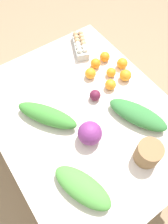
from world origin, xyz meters
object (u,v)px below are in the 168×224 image
(cabbage_purple, at_px, (90,133))
(orange_5, at_px, (105,57))
(orange_2, at_px, (111,72))
(orange_6, at_px, (110,85))
(greens_bunch_scallion, at_px, (138,115))
(orange_0, at_px, (96,63))
(beet_root, at_px, (95,95))
(egg_carton, at_px, (80,45))
(paper_bag, at_px, (148,153))
(greens_bunch_beet_tops, at_px, (47,115))
(orange_4, at_px, (125,75))
(greens_bunch_chard, at_px, (82,187))
(orange_1, at_px, (90,73))
(orange_3, at_px, (122,63))

(cabbage_purple, distance_m, orange_5, 0.65)
(orange_2, xyz_separation_m, orange_6, (0.09, -0.07, 0.00))
(orange_2, height_order, orange_5, orange_5)
(greens_bunch_scallion, xyz_separation_m, orange_0, (-0.49, 0.04, -0.01))
(beet_root, height_order, orange_2, beet_root)
(egg_carton, distance_m, paper_bag, 0.95)
(paper_bag, relative_size, beet_root, 1.91)
(greens_bunch_beet_tops, bearing_deg, orange_0, 110.01)
(paper_bag, distance_m, orange_2, 0.63)
(orange_0, distance_m, orange_4, 0.23)
(greens_bunch_scallion, xyz_separation_m, orange_2, (-0.37, 0.09, -0.01))
(cabbage_purple, bearing_deg, orange_0, 140.20)
(beet_root, distance_m, orange_5, 0.35)
(paper_bag, distance_m, orange_6, 0.52)
(greens_bunch_chard, relative_size, greens_bunch_scallion, 0.89)
(orange_1, xyz_separation_m, orange_4, (0.15, 0.19, 0.00))
(orange_1, distance_m, orange_6, 0.17)
(greens_bunch_beet_tops, relative_size, orange_3, 5.08)
(greens_bunch_scallion, bearing_deg, cabbage_purple, -99.79)
(orange_5, bearing_deg, orange_1, -68.71)
(paper_bag, bearing_deg, orange_6, 164.22)
(orange_6, bearing_deg, greens_bunch_scallion, -2.56)
(cabbage_purple, bearing_deg, orange_1, 143.80)
(greens_bunch_chard, bearing_deg, orange_3, 126.97)
(egg_carton, height_order, paper_bag, paper_bag)
(beet_root, bearing_deg, orange_3, 109.15)
(cabbage_purple, distance_m, orange_3, 0.62)
(orange_2, distance_m, orange_5, 0.15)
(orange_6, bearing_deg, beet_root, -85.53)
(orange_4, bearing_deg, orange_6, -88.90)
(orange_2, bearing_deg, greens_bunch_chard, -49.07)
(beet_root, relative_size, orange_6, 0.99)
(egg_carton, relative_size, greens_bunch_chard, 0.83)
(greens_bunch_scallion, bearing_deg, orange_2, 166.82)
(orange_0, xyz_separation_m, orange_5, (-0.01, 0.09, 0.00))
(beet_root, bearing_deg, orange_6, 94.47)
(egg_carton, bearing_deg, orange_3, 47.48)
(beet_root, xyz_separation_m, orange_4, (-0.01, 0.27, 0.00))
(egg_carton, distance_m, orange_5, 0.22)
(cabbage_purple, distance_m, orange_1, 0.48)
(orange_4, bearing_deg, cabbage_purple, -63.90)
(greens_bunch_chard, distance_m, orange_5, 0.94)
(orange_5, height_order, orange_6, same)
(greens_bunch_scallion, height_order, orange_4, greens_bunch_scallion)
(cabbage_purple, xyz_separation_m, beet_root, (-0.22, 0.20, -0.03))
(orange_3, relative_size, orange_5, 1.05)
(orange_0, xyz_separation_m, orange_1, (0.06, -0.09, 0.00))
(orange_4, bearing_deg, orange_2, -144.09)
(cabbage_purple, relative_size, orange_6, 1.91)
(cabbage_purple, xyz_separation_m, greens_bunch_chard, (0.22, -0.20, -0.03))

